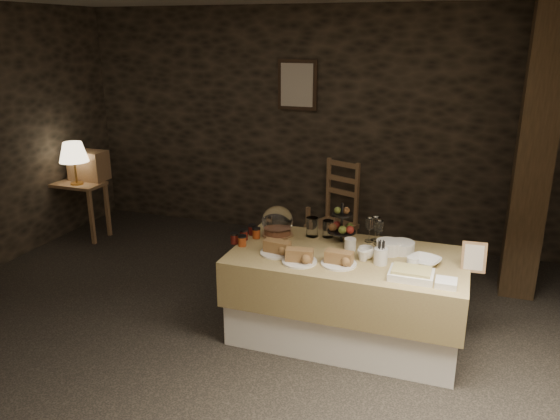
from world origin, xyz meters
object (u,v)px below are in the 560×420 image
(table_lamp, at_px, (73,153))
(buffet_table, at_px, (347,290))
(chair, at_px, (334,209))
(console_table, at_px, (78,194))
(wine_rack, at_px, (88,165))
(fruit_stand, at_px, (342,227))
(timber_column, at_px, (535,155))

(table_lamp, bearing_deg, buffet_table, -18.07)
(buffet_table, height_order, table_lamp, table_lamp)
(buffet_table, bearing_deg, chair, 106.94)
(buffet_table, distance_m, console_table, 3.63)
(console_table, height_order, wine_rack, wine_rack)
(buffet_table, height_order, fruit_stand, fruit_stand)
(timber_column, bearing_deg, fruit_stand, -144.08)
(fruit_stand, bearing_deg, chair, 105.84)
(buffet_table, xyz_separation_m, timber_column, (1.33, 1.29, 0.90))
(wine_rack, xyz_separation_m, fruit_stand, (3.28, -1.09, -0.00))
(chair, relative_size, fruit_stand, 2.33)
(timber_column, distance_m, fruit_stand, 1.83)
(console_table, bearing_deg, table_lamp, -45.00)
(buffet_table, bearing_deg, console_table, 161.43)
(timber_column, bearing_deg, wine_rack, 179.45)
(wine_rack, height_order, fruit_stand, fruit_stand)
(wine_rack, relative_size, chair, 0.56)
(console_table, bearing_deg, wine_rack, 74.48)
(wine_rack, bearing_deg, chair, 10.83)
(buffet_table, xyz_separation_m, wine_rack, (-3.38, 1.33, 0.43))
(table_lamp, relative_size, timber_column, 0.19)
(wine_rack, xyz_separation_m, chair, (2.81, 0.54, -0.40))
(console_table, bearing_deg, chair, 14.08)
(timber_column, height_order, fruit_stand, timber_column)
(console_table, distance_m, table_lamp, 0.50)
(buffet_table, xyz_separation_m, chair, (-0.57, 1.87, 0.03))
(table_lamp, distance_m, chair, 2.98)
(wine_rack, xyz_separation_m, timber_column, (4.71, -0.05, 0.47))
(console_table, distance_m, timber_column, 4.82)
(table_lamp, height_order, fruit_stand, table_lamp)
(timber_column, bearing_deg, console_table, -178.38)
(chair, distance_m, fruit_stand, 1.73)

